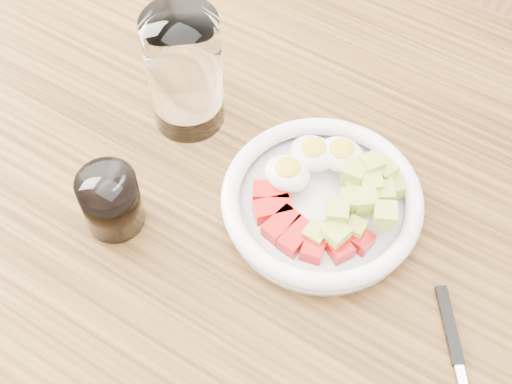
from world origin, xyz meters
TOP-DOWN VIEW (x-y plane):
  - dining_table at (0.00, 0.00)m, footprint 1.50×0.90m
  - bowl at (0.05, 0.05)m, footprint 0.22×0.22m
  - fork at (0.24, -0.03)m, footprint 0.11×0.15m
  - water_glass at (-0.15, 0.08)m, footprint 0.09×0.09m
  - coffee_glass at (-0.13, -0.09)m, footprint 0.06×0.06m

SIDE VIEW (x-z plane):
  - dining_table at x=0.00m, z-range 0.28..1.05m
  - fork at x=0.24m, z-range 0.77..0.78m
  - bowl at x=0.05m, z-range 0.76..0.82m
  - coffee_glass at x=-0.13m, z-range 0.77..0.84m
  - water_glass at x=-0.15m, z-range 0.77..0.92m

